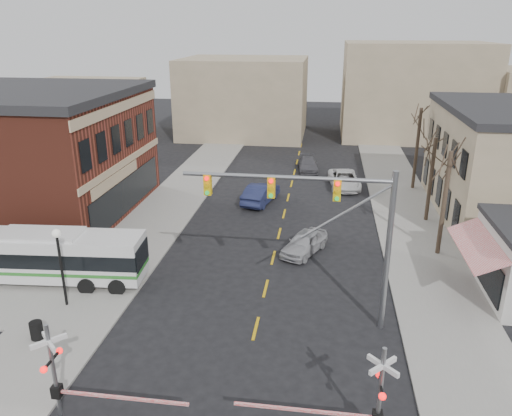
{
  "coord_description": "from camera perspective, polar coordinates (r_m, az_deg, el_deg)",
  "views": [
    {
      "loc": [
        2.94,
        -18.73,
        14.02
      ],
      "look_at": [
        -1.06,
        9.59,
        3.5
      ],
      "focal_mm": 35.0,
      "sensor_mm": 36.0,
      "label": 1
    }
  ],
  "objects": [
    {
      "name": "trash_bin",
      "position": [
        26.2,
        -23.8,
        -12.66
      ],
      "size": [
        0.6,
        0.6,
        0.86
      ],
      "primitive_type": "cylinder",
      "color": "black",
      "rests_on": "sidewalk_west"
    },
    {
      "name": "sidewalk_west",
      "position": [
        43.01,
        -9.24,
        0.98
      ],
      "size": [
        5.0,
        60.0,
        0.12
      ],
      "primitive_type": "cube",
      "color": "gray",
      "rests_on": "ground"
    },
    {
      "name": "tree_east_c",
      "position": [
        46.61,
        17.9,
        6.45
      ],
      "size": [
        0.28,
        0.28,
        7.2
      ],
      "color": "#382B21",
      "rests_on": "sidewalk_east"
    },
    {
      "name": "traffic_signal_mast",
      "position": [
        23.27,
        8.58,
        -0.91
      ],
      "size": [
        9.79,
        0.3,
        8.0
      ],
      "color": "gray",
      "rests_on": "ground"
    },
    {
      "name": "street_lamp",
      "position": [
        27.31,
        -21.59,
        -4.66
      ],
      "size": [
        0.44,
        0.44,
        4.31
      ],
      "color": "black",
      "rests_on": "sidewalk_west"
    },
    {
      "name": "tree_east_a",
      "position": [
        33.35,
        20.69,
        0.45
      ],
      "size": [
        0.28,
        0.28,
        6.75
      ],
      "color": "#382B21",
      "rests_on": "sidewalk_east"
    },
    {
      "name": "rr_crossing_west",
      "position": [
        20.59,
        -21.03,
        -17.19
      ],
      "size": [
        5.6,
        1.36,
        4.0
      ],
      "color": "gray",
      "rests_on": "ground"
    },
    {
      "name": "tree_east_b",
      "position": [
        39.07,
        19.33,
        3.06
      ],
      "size": [
        0.28,
        0.28,
        6.3
      ],
      "color": "#382B21",
      "rests_on": "sidewalk_east"
    },
    {
      "name": "car_c",
      "position": [
        46.3,
        10.06,
        3.23
      ],
      "size": [
        3.1,
        5.69,
        1.51
      ],
      "primitive_type": "imported",
      "rotation": [
        0.0,
        0.0,
        0.11
      ],
      "color": "silver",
      "rests_on": "ground"
    },
    {
      "name": "transit_bus",
      "position": [
        30.98,
        -23.13,
        -5.02
      ],
      "size": [
        11.63,
        3.36,
        2.95
      ],
      "color": "silver",
      "rests_on": "ground"
    },
    {
      "name": "sidewalk_east",
      "position": [
        41.69,
        16.6,
        -0.25
      ],
      "size": [
        5.0,
        60.0,
        0.12
      ],
      "primitive_type": "cube",
      "color": "gray",
      "rests_on": "ground"
    },
    {
      "name": "pedestrian_far",
      "position": [
        31.71,
        -16.04,
        -5.11
      ],
      "size": [
        0.93,
        0.86,
        1.54
      ],
      "primitive_type": "imported",
      "rotation": [
        0.0,
        0.0,
        0.47
      ],
      "color": "#313656",
      "rests_on": "sidewalk_west"
    },
    {
      "name": "pedestrian_near",
      "position": [
        29.37,
        -17.98,
        -7.29
      ],
      "size": [
        0.48,
        0.66,
        1.68
      ],
      "primitive_type": "imported",
      "rotation": [
        0.0,
        0.0,
        1.7
      ],
      "color": "#5E524B",
      "rests_on": "sidewalk_west"
    },
    {
      "name": "rr_crossing_east",
      "position": [
        18.78,
        12.56,
        -20.29
      ],
      "size": [
        5.6,
        1.36,
        4.0
      ],
      "color": "gray",
      "rests_on": "ground"
    },
    {
      "name": "car_d",
      "position": [
        51.31,
        5.95,
        5.0
      ],
      "size": [
        2.32,
        4.75,
        1.33
      ],
      "primitive_type": "imported",
      "rotation": [
        0.0,
        0.0,
        0.1
      ],
      "color": "#49484E",
      "rests_on": "ground"
    },
    {
      "name": "ground",
      "position": [
        23.58,
        -0.74,
        -16.28
      ],
      "size": [
        160.0,
        160.0,
        0.0
      ],
      "primitive_type": "plane",
      "color": "black",
      "rests_on": "ground"
    },
    {
      "name": "car_b",
      "position": [
        41.6,
        0.55,
        1.71
      ],
      "size": [
        2.84,
        5.32,
        1.66
      ],
      "primitive_type": "imported",
      "rotation": [
        0.0,
        0.0,
        2.92
      ],
      "color": "#1B2043",
      "rests_on": "ground"
    },
    {
      "name": "car_a",
      "position": [
        32.62,
        5.55,
        -3.96
      ],
      "size": [
        3.32,
        4.57,
        1.45
      ],
      "primitive_type": "imported",
      "rotation": [
        0.0,
        0.0,
        -0.43
      ],
      "color": "#9B9B9F",
      "rests_on": "ground"
    }
  ]
}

